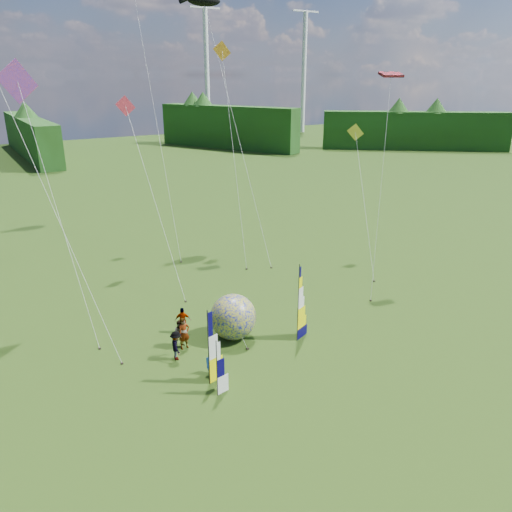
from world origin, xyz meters
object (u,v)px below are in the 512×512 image
side_banner_far (217,370)px  spectator_a (184,333)px  spectator_d (183,320)px  spectator_c (176,346)px  camp_chair (213,367)px  bol_inflatable (233,317)px  kite_whale (236,120)px  side_banner_left (209,349)px  feather_banner_main (298,305)px  spectator_b (180,333)px

side_banner_far → spectator_a: side_banner_far is taller
spectator_d → spectator_c: bearing=85.1°
spectator_a → camp_chair: size_ratio=1.90×
bol_inflatable → kite_whale: kite_whale is taller
side_banner_left → spectator_d: size_ratio=2.44×
spectator_d → spectator_a: bearing=94.2°
kite_whale → bol_inflatable: bearing=-109.5°
bol_inflatable → kite_whale: size_ratio=0.12×
feather_banner_main → spectator_a: 6.72m
bol_inflatable → spectator_d: (-2.29, 2.16, -0.55)m
spectator_b → feather_banner_main: bearing=-15.7°
side_banner_far → camp_chair: side_banner_far is taller
bol_inflatable → spectator_d: size_ratio=1.67×
spectator_a → spectator_d: 1.89m
camp_chair → spectator_c: bearing=116.8°
side_banner_left → spectator_b: 4.43m
spectator_b → kite_whale: size_ratio=0.07×
bol_inflatable → side_banner_left: bearing=-133.6°
side_banner_left → spectator_c: 3.30m
spectator_a → side_banner_far: bearing=-100.1°
bol_inflatable → spectator_a: bol_inflatable is taller
spectator_a → spectator_d: (0.69, 1.76, -0.13)m
bol_inflatable → spectator_a: (-2.98, 0.40, -0.42)m
side_banner_far → camp_chair: size_ratio=2.93×
spectator_d → kite_whale: 19.21m
bol_inflatable → camp_chair: 4.21m
feather_banner_main → spectator_b: feather_banner_main is taller
kite_whale → side_banner_far: bearing=-111.1°
spectator_b → spectator_d: size_ratio=0.99×
side_banner_far → kite_whale: kite_whale is taller
feather_banner_main → spectator_d: 7.09m
bol_inflatable → spectator_c: (-3.84, -0.46, -0.52)m
kite_whale → spectator_b: bearing=-119.3°
side_banner_far → kite_whale: (11.89, 18.80, 9.80)m
spectator_d → kite_whale: size_ratio=0.07×
feather_banner_main → spectator_b: size_ratio=2.88×
spectator_a → kite_whale: kite_whale is taller
spectator_c → spectator_a: bearing=-33.4°
bol_inflatable → spectator_c: size_ratio=1.62×
spectator_a → spectator_c: spectator_a is taller
bol_inflatable → spectator_d: bearing=136.6°
side_banner_left → camp_chair: bearing=35.8°
side_banner_left → bol_inflatable: size_ratio=1.46×
side_banner_left → spectator_d: side_banner_left is taller
bol_inflatable → camp_chair: size_ratio=2.75×
side_banner_left → spectator_d: (1.06, 5.68, -1.18)m
bol_inflatable → spectator_b: bearing=166.6°
side_banner_left → spectator_a: side_banner_left is taller
side_banner_left → side_banner_far: 1.21m
spectator_b → spectator_c: size_ratio=0.96×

